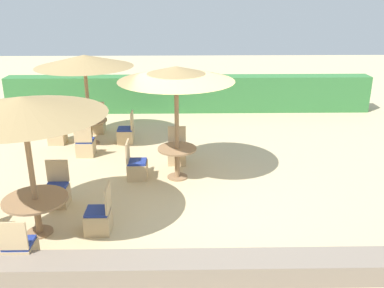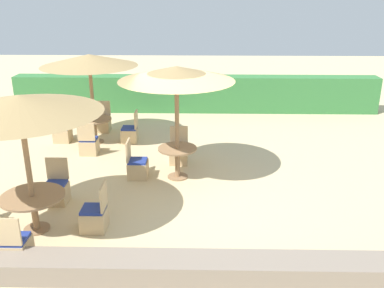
{
  "view_description": "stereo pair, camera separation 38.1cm",
  "coord_description": "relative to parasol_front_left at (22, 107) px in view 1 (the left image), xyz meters",
  "views": [
    {
      "loc": [
        -0.18,
        -8.58,
        4.28
      ],
      "look_at": [
        0.0,
        0.6,
        0.9
      ],
      "focal_mm": 40.0,
      "sensor_mm": 36.0,
      "label": 1
    },
    {
      "loc": [
        0.2,
        -8.58,
        4.28
      ],
      "look_at": [
        0.0,
        0.6,
        0.9
      ],
      "focal_mm": 40.0,
      "sensor_mm": 36.0,
      "label": 2
    }
  ],
  "objects": [
    {
      "name": "ground_plane",
      "position": [
        2.87,
        1.66,
        -2.41
      ],
      "size": [
        40.0,
        40.0,
        0.0
      ],
      "primitive_type": "plane",
      "color": "#D1BA8C"
    },
    {
      "name": "hedge_row",
      "position": [
        2.87,
        8.23,
        -1.77
      ],
      "size": [
        13.0,
        0.7,
        1.29
      ],
      "primitive_type": "cube",
      "color": "#387A3D",
      "rests_on": "ground_plane"
    },
    {
      "name": "stone_border",
      "position": [
        2.87,
        -1.37,
        -2.23
      ],
      "size": [
        10.0,
        0.56,
        0.36
      ],
      "primitive_type": "cube",
      "color": "gray",
      "rests_on": "ground_plane"
    },
    {
      "name": "parasol_front_left",
      "position": [
        0.0,
        0.0,
        0.0
      ],
      "size": [
        2.82,
        2.82,
        2.59
      ],
      "color": "#93704C",
      "rests_on": "ground_plane"
    },
    {
      "name": "round_table_front_left",
      "position": [
        0.0,
        -0.0,
        -1.84
      ],
      "size": [
        1.16,
        1.16,
        0.71
      ],
      "color": "#93704C",
      "rests_on": "ground_plane"
    },
    {
      "name": "patio_chair_front_left_north",
      "position": [
        0.04,
        1.09,
        -2.15
      ],
      "size": [
        0.46,
        0.46,
        0.93
      ],
      "rotation": [
        0.0,
        0.0,
        3.14
      ],
      "color": "tan",
      "rests_on": "ground_plane"
    },
    {
      "name": "patio_chair_front_left_east",
      "position": [
        1.1,
        0.03,
        -2.15
      ],
      "size": [
        0.46,
        0.46,
        0.93
      ],
      "rotation": [
        0.0,
        0.0,
        1.57
      ],
      "color": "tan",
      "rests_on": "ground_plane"
    },
    {
      "name": "patio_chair_front_left_south",
      "position": [
        0.03,
        -1.01,
        -2.15
      ],
      "size": [
        0.46,
        0.46,
        0.93
      ],
      "color": "tan",
      "rests_on": "ground_plane"
    },
    {
      "name": "parasol_back_left",
      "position": [
        -0.02,
        4.81,
        -0.03
      ],
      "size": [
        2.67,
        2.67,
        2.55
      ],
      "color": "#93704C",
      "rests_on": "ground_plane"
    },
    {
      "name": "round_table_back_left",
      "position": [
        -0.02,
        4.81,
        -1.86
      ],
      "size": [
        1.0,
        1.0,
        0.72
      ],
      "color": "#93704C",
      "rests_on": "ground_plane"
    },
    {
      "name": "patio_chair_back_left_north",
      "position": [
        -0.02,
        5.83,
        -2.15
      ],
      "size": [
        0.46,
        0.46,
        0.93
      ],
      "rotation": [
        0.0,
        0.0,
        3.14
      ],
      "color": "tan",
      "rests_on": "ground_plane"
    },
    {
      "name": "patio_chair_back_left_east",
      "position": [
        1.0,
        4.85,
        -2.15
      ],
      "size": [
        0.46,
        0.46,
        0.93
      ],
      "rotation": [
        0.0,
        0.0,
        1.57
      ],
      "color": "tan",
      "rests_on": "ground_plane"
    },
    {
      "name": "patio_chair_back_left_south",
      "position": [
        0.04,
        3.87,
        -2.15
      ],
      "size": [
        0.46,
        0.46,
        0.93
      ],
      "color": "tan",
      "rests_on": "ground_plane"
    },
    {
      "name": "patio_chair_back_left_west",
      "position": [
        -1.0,
        4.85,
        -2.15
      ],
      "size": [
        0.46,
        0.46,
        0.93
      ],
      "rotation": [
        0.0,
        0.0,
        -1.57
      ],
      "color": "tan",
      "rests_on": "ground_plane"
    },
    {
      "name": "parasol_center",
      "position": [
        2.52,
        2.4,
        0.07
      ],
      "size": [
        2.6,
        2.6,
        2.66
      ],
      "color": "#93704C",
      "rests_on": "ground_plane"
    },
    {
      "name": "round_table_center",
      "position": [
        2.52,
        2.4,
        -1.86
      ],
      "size": [
        0.91,
        0.91,
        0.75
      ],
      "color": "#93704C",
      "rests_on": "ground_plane"
    },
    {
      "name": "patio_chair_center_north",
      "position": [
        2.5,
        3.31,
        -2.15
      ],
      "size": [
        0.46,
        0.46,
        0.93
      ],
      "rotation": [
        0.0,
        0.0,
        3.14
      ],
      "color": "tan",
      "rests_on": "ground_plane"
    },
    {
      "name": "patio_chair_center_west",
      "position": [
        1.56,
        2.37,
        -2.15
      ],
      "size": [
        0.46,
        0.46,
        0.93
      ],
      "rotation": [
        0.0,
        0.0,
        -1.57
      ],
      "color": "tan",
      "rests_on": "ground_plane"
    }
  ]
}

